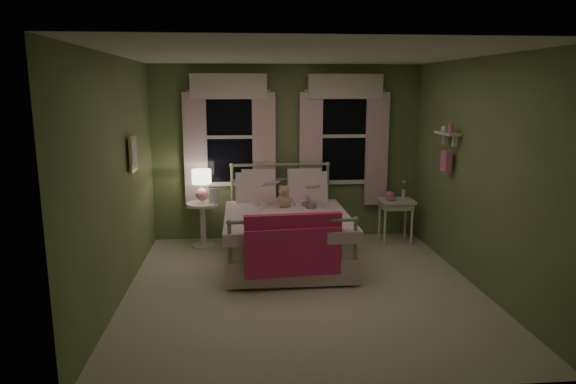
{
  "coord_description": "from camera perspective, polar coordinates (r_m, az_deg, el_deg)",
  "views": [
    {
      "loc": [
        -0.67,
        -5.53,
        2.25
      ],
      "look_at": [
        -0.12,
        0.63,
        1.0
      ],
      "focal_mm": 32.0,
      "sensor_mm": 36.0,
      "label": 1
    }
  ],
  "objects": [
    {
      "name": "child_right",
      "position": [
        7.11,
        1.69,
        0.56
      ],
      "size": [
        0.38,
        0.32,
        0.68
      ],
      "primitive_type": "imported",
      "rotation": [
        0.0,
        0.0,
        3.36
      ],
      "color": "#F7D1DD",
      "rests_on": "bed"
    },
    {
      "name": "pink_throw",
      "position": [
        5.75,
        0.61,
        -5.15
      ],
      "size": [
        1.1,
        0.23,
        0.71
      ],
      "color": "#DB2A67",
      "rests_on": "bed"
    },
    {
      "name": "room_shell",
      "position": [
        5.65,
        1.77,
        1.73
      ],
      "size": [
        4.2,
        4.2,
        4.2
      ],
      "color": "beige",
      "rests_on": "ground"
    },
    {
      "name": "window_left",
      "position": [
        7.59,
        -6.51,
        6.61
      ],
      "size": [
        1.34,
        0.13,
        1.96
      ],
      "color": "black",
      "rests_on": "room_shell"
    },
    {
      "name": "framed_picture",
      "position": [
        6.31,
        -16.81,
        4.1
      ],
      "size": [
        0.03,
        0.32,
        0.42
      ],
      "color": "beige",
      "rests_on": "room_shell"
    },
    {
      "name": "book_left",
      "position": [
        6.81,
        -2.74,
        0.51
      ],
      "size": [
        0.22,
        0.16,
        0.26
      ],
      "primitive_type": "imported",
      "rotation": [
        1.22,
        0.0,
        0.27
      ],
      "color": "beige",
      "rests_on": "child_left"
    },
    {
      "name": "wall_shelf",
      "position": [
        6.78,
        17.23,
        4.76
      ],
      "size": [
        0.15,
        0.5,
        0.6
      ],
      "color": "white",
      "rests_on": "room_shell"
    },
    {
      "name": "nightstand_right",
      "position": [
        7.71,
        11.92,
        -1.56
      ],
      "size": [
        0.5,
        0.4,
        0.64
      ],
      "color": "white",
      "rests_on": "ground"
    },
    {
      "name": "nightstand_left",
      "position": [
        7.47,
        -9.44,
        -2.92
      ],
      "size": [
        0.46,
        0.46,
        0.65
      ],
      "color": "white",
      "rests_on": "ground"
    },
    {
      "name": "bed",
      "position": [
        6.8,
        -0.26,
        -4.51
      ],
      "size": [
        1.58,
        2.04,
        1.18
      ],
      "color": "white",
      "rests_on": "ground"
    },
    {
      "name": "pink_toy",
      "position": [
        7.64,
        11.26,
        -0.43
      ],
      "size": [
        0.14,
        0.19,
        0.14
      ],
      "color": "pink",
      "rests_on": "nightstand_right"
    },
    {
      "name": "bud_vase",
      "position": [
        7.74,
        12.73,
        0.27
      ],
      "size": [
        0.06,
        0.06,
        0.28
      ],
      "color": "white",
      "rests_on": "nightstand_right"
    },
    {
      "name": "book_nightstand",
      "position": [
        7.33,
        -8.76,
        -1.25
      ],
      "size": [
        0.2,
        0.25,
        0.02
      ],
      "primitive_type": "imported",
      "rotation": [
        0.0,
        0.0,
        -0.17
      ],
      "color": "beige",
      "rests_on": "nightstand_left"
    },
    {
      "name": "child_left",
      "position": [
        7.06,
        -2.82,
        0.56
      ],
      "size": [
        0.28,
        0.2,
        0.7
      ],
      "primitive_type": "imported",
      "rotation": [
        0.0,
        0.0,
        3.01
      ],
      "color": "#F7D1DD",
      "rests_on": "bed"
    },
    {
      "name": "table_lamp",
      "position": [
        7.36,
        -9.57,
        1.13
      ],
      "size": [
        0.27,
        0.27,
        0.45
      ],
      "color": "pink",
      "rests_on": "nightstand_left"
    },
    {
      "name": "window_right",
      "position": [
        7.74,
        6.27,
        6.71
      ],
      "size": [
        1.34,
        0.13,
        1.96
      ],
      "color": "black",
      "rests_on": "room_shell"
    },
    {
      "name": "book_right",
      "position": [
        6.86,
        1.94,
        0.25
      ],
      "size": [
        0.21,
        0.13,
        0.26
      ],
      "primitive_type": "imported",
      "rotation": [
        1.22,
        0.0,
        -0.1
      ],
      "color": "beige",
      "rests_on": "child_right"
    },
    {
      "name": "teddy_bear",
      "position": [
        6.95,
        -0.45,
        -0.68
      ],
      "size": [
        0.24,
        0.2,
        0.32
      ],
      "color": "tan",
      "rests_on": "bed"
    }
  ]
}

